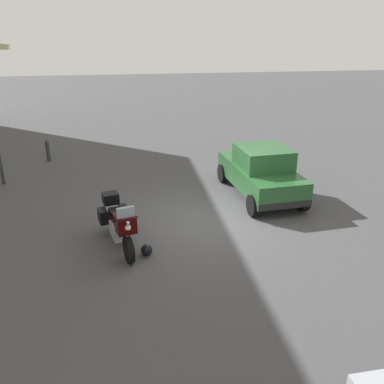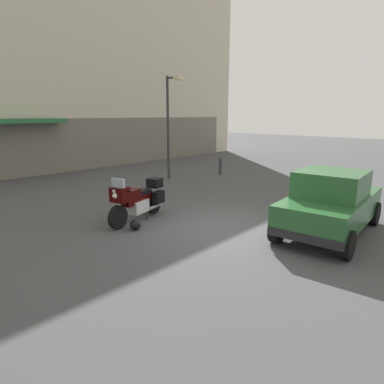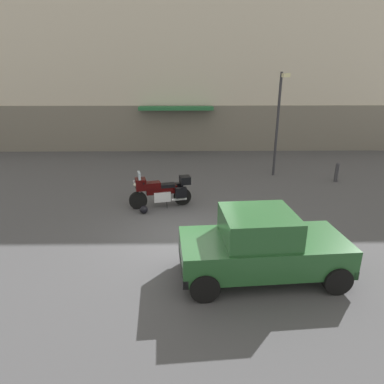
{
  "view_description": "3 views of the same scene",
  "coord_description": "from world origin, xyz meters",
  "px_view_note": "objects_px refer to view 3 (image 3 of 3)",
  "views": [
    {
      "loc": [
        -10.28,
        2.14,
        5.09
      ],
      "look_at": [
        -0.28,
        0.5,
        1.02
      ],
      "focal_mm": 38.37,
      "sensor_mm": 36.0,
      "label": 1
    },
    {
      "loc": [
        -6.78,
        -4.94,
        2.99
      ],
      "look_at": [
        -0.61,
        0.71,
        1.04
      ],
      "focal_mm": 31.17,
      "sensor_mm": 36.0,
      "label": 2
    },
    {
      "loc": [
        -0.11,
        -8.77,
        4.51
      ],
      "look_at": [
        0.04,
        0.73,
        1.16
      ],
      "focal_mm": 30.88,
      "sensor_mm": 36.0,
      "label": 3
    }
  ],
  "objects_px": {
    "car_hatchback_near": "(261,246)",
    "streetlamp_curbside": "(279,115)",
    "motorcycle": "(162,190)",
    "helmet": "(144,210)",
    "bollard_curbside": "(337,172)"
  },
  "relations": [
    {
      "from": "car_hatchback_near",
      "to": "streetlamp_curbside",
      "type": "xyz_separation_m",
      "value": [
        2.45,
        8.37,
        2.05
      ]
    },
    {
      "from": "motorcycle",
      "to": "streetlamp_curbside",
      "type": "distance_m",
      "value": 6.77
    },
    {
      "from": "helmet",
      "to": "bollard_curbside",
      "type": "bearing_deg",
      "value": 23.16
    },
    {
      "from": "bollard_curbside",
      "to": "motorcycle",
      "type": "bearing_deg",
      "value": -159.2
    },
    {
      "from": "motorcycle",
      "to": "bollard_curbside",
      "type": "relative_size",
      "value": 2.54
    },
    {
      "from": "helmet",
      "to": "streetlamp_curbside",
      "type": "xyz_separation_m",
      "value": [
        5.66,
        4.51,
        2.72
      ]
    },
    {
      "from": "motorcycle",
      "to": "bollard_curbside",
      "type": "xyz_separation_m",
      "value": [
        7.61,
        2.89,
        -0.15
      ]
    },
    {
      "from": "motorcycle",
      "to": "streetlamp_curbside",
      "type": "bearing_deg",
      "value": -156.1
    },
    {
      "from": "car_hatchback_near",
      "to": "streetlamp_curbside",
      "type": "distance_m",
      "value": 8.96
    },
    {
      "from": "car_hatchback_near",
      "to": "bollard_curbside",
      "type": "xyz_separation_m",
      "value": [
        4.99,
        7.37,
        -0.34
      ]
    },
    {
      "from": "helmet",
      "to": "streetlamp_curbside",
      "type": "height_order",
      "value": "streetlamp_curbside"
    },
    {
      "from": "motorcycle",
      "to": "bollard_curbside",
      "type": "height_order",
      "value": "motorcycle"
    },
    {
      "from": "motorcycle",
      "to": "helmet",
      "type": "relative_size",
      "value": 7.96
    },
    {
      "from": "motorcycle",
      "to": "streetlamp_curbside",
      "type": "relative_size",
      "value": 0.48
    },
    {
      "from": "bollard_curbside",
      "to": "car_hatchback_near",
      "type": "bearing_deg",
      "value": -124.08
    }
  ]
}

